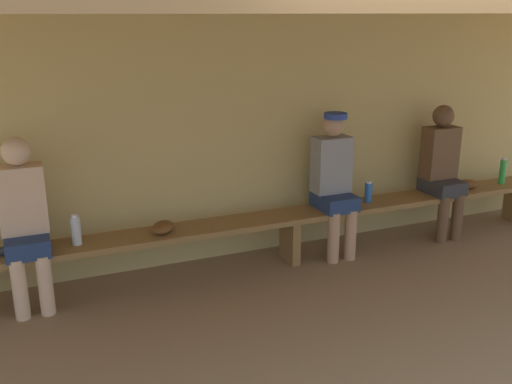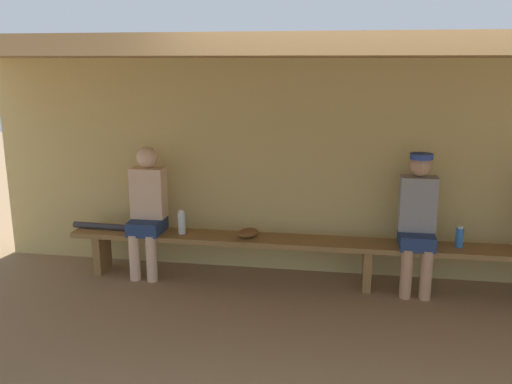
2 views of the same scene
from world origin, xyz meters
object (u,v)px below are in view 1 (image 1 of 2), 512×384
bench (290,221)px  baseball_glove_dark_brown (466,184)px  water_bottle_green (503,171)px  water_bottle_orange (76,230)px  player_leftmost (442,166)px  player_with_sunglasses (24,218)px  water_bottle_clear (368,192)px  baseball_glove_tan (163,227)px  player_in_blue (334,178)px

bench → baseball_glove_dark_brown: size_ratio=25.00×
water_bottle_green → bench: bearing=179.8°
water_bottle_orange → baseball_glove_dark_brown: 3.89m
water_bottle_green → player_leftmost: bearing=179.3°
player_with_sunglasses → water_bottle_clear: 3.07m
baseball_glove_dark_brown → baseball_glove_tan: same height
baseball_glove_dark_brown → player_leftmost: bearing=15.6°
bench → water_bottle_clear: size_ratio=29.01×
player_with_sunglasses → water_bottle_orange: size_ratio=5.36×
player_in_blue → water_bottle_clear: player_in_blue is taller
player_in_blue → water_bottle_clear: 0.44m
player_in_blue → water_bottle_green: (2.04, -0.01, -0.15)m
bench → water_bottle_clear: (0.84, 0.02, 0.17)m
water_bottle_clear → baseball_glove_dark_brown: water_bottle_clear is taller
player_leftmost → baseball_glove_tan: 2.87m
water_bottle_clear → baseball_glove_dark_brown: 1.18m
water_bottle_green → baseball_glove_tan: size_ratio=1.18×
water_bottle_green → water_bottle_orange: (-4.35, 0.01, -0.02)m
player_with_sunglasses → player_in_blue: (2.67, 0.00, 0.02)m
player_leftmost → bench: bearing=-179.9°
player_leftmost → baseball_glove_dark_brown: bearing=-0.1°
water_bottle_orange → player_leftmost: bearing=0.1°
water_bottle_clear → water_bottle_orange: (-2.71, -0.03, 0.02)m
player_in_blue → water_bottle_orange: player_in_blue is taller
bench → water_bottle_orange: bearing=-180.0°
water_bottle_green → baseball_glove_tan: bearing=-179.9°
player_with_sunglasses → baseball_glove_dark_brown: player_with_sunglasses is taller
player_in_blue → water_bottle_orange: bearing=-179.9°
bench → player_with_sunglasses: player_with_sunglasses is taller
player_with_sunglasses → baseball_glove_dark_brown: size_ratio=5.56×
bench → player_leftmost: bearing=0.1°
player_leftmost → baseball_glove_tan: player_leftmost is taller
water_bottle_green → baseball_glove_dark_brown: (-0.47, 0.01, -0.09)m
water_bottle_green → water_bottle_clear: size_ratio=1.37×
baseball_glove_dark_brown → baseball_glove_tan: (-3.20, -0.01, 0.00)m
water_bottle_clear → water_bottle_orange: water_bottle_orange is taller
baseball_glove_dark_brown → player_in_blue: bearing=15.6°
player_with_sunglasses → baseball_glove_tan: (1.05, -0.01, -0.22)m
baseball_glove_dark_brown → baseball_glove_tan: 3.20m
bench → player_leftmost: (1.69, 0.00, 0.34)m
water_bottle_orange → baseball_glove_dark_brown: size_ratio=1.04×
player_in_blue → player_leftmost: size_ratio=1.01×
baseball_glove_tan → water_bottle_clear: bearing=-50.8°
bench → player_in_blue: player_in_blue is taller
player_with_sunglasses → player_in_blue: bearing=0.0°
bench → water_bottle_clear: 0.86m
water_bottle_orange → water_bottle_clear: bearing=0.6°
player_with_sunglasses → water_bottle_orange: 0.39m
player_in_blue → baseball_glove_tan: 1.64m
player_leftmost → water_bottle_green: player_leftmost is taller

